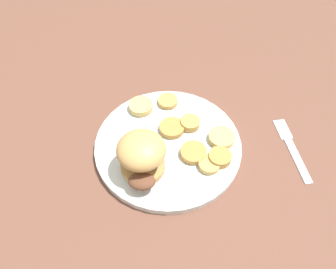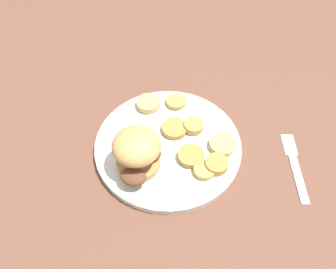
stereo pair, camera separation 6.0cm
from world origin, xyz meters
name	(u,v)px [view 2 (the right image)]	position (x,y,z in m)	size (l,w,h in m)	color
ground_plane	(168,148)	(0.00, 0.00, 0.00)	(4.00, 4.00, 0.00)	brown
dinner_plate	(168,145)	(0.00, 0.00, 0.01)	(0.28, 0.28, 0.02)	silver
sandwich	(137,151)	(0.07, 0.01, 0.06)	(0.10, 0.10, 0.08)	tan
potato_round_0	(148,103)	(-0.02, -0.10, 0.02)	(0.05, 0.05, 0.01)	#DBB766
potato_round_1	(216,164)	(-0.04, 0.09, 0.02)	(0.04, 0.04, 0.01)	#BC8942
potato_round_2	(191,156)	(-0.01, 0.05, 0.02)	(0.05, 0.05, 0.01)	#BC8942
potato_round_3	(223,145)	(-0.08, 0.07, 0.02)	(0.05, 0.05, 0.01)	#DBB766
potato_round_4	(204,170)	(-0.02, 0.09, 0.02)	(0.04, 0.04, 0.01)	tan
potato_round_5	(174,128)	(-0.03, -0.02, 0.02)	(0.05, 0.05, 0.01)	#BC8942
potato_round_6	(176,102)	(-0.07, -0.07, 0.02)	(0.04, 0.04, 0.01)	tan
potato_round_7	(195,127)	(-0.06, 0.00, 0.02)	(0.04, 0.04, 0.01)	tan
fork	(295,165)	(-0.17, 0.17, 0.00)	(0.10, 0.13, 0.00)	silver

